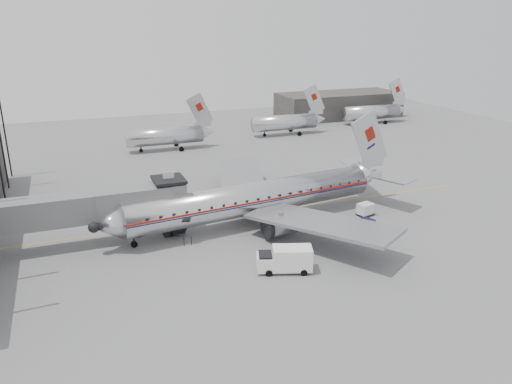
{
  "coord_description": "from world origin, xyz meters",
  "views": [
    {
      "loc": [
        -18.93,
        -48.21,
        22.69
      ],
      "look_at": [
        1.59,
        4.73,
        3.2
      ],
      "focal_mm": 35.0,
      "sensor_mm": 36.0,
      "label": 1
    }
  ],
  "objects_px": {
    "airliner": "(260,197)",
    "baggage_cart_white": "(365,209)",
    "service_van": "(285,259)",
    "baggage_cart_navy": "(364,227)",
    "ramp_worker": "(175,228)"
  },
  "relations": [
    {
      "from": "baggage_cart_white",
      "to": "ramp_worker",
      "type": "xyz_separation_m",
      "value": [
        -23.15,
        2.7,
        0.02
      ]
    },
    {
      "from": "airliner",
      "to": "baggage_cart_white",
      "type": "distance_m",
      "value": 13.38
    },
    {
      "from": "airliner",
      "to": "ramp_worker",
      "type": "relative_size",
      "value": 23.15
    },
    {
      "from": "baggage_cart_navy",
      "to": "ramp_worker",
      "type": "distance_m",
      "value": 21.21
    },
    {
      "from": "baggage_cart_navy",
      "to": "ramp_worker",
      "type": "relative_size",
      "value": 1.54
    },
    {
      "from": "service_van",
      "to": "baggage_cart_white",
      "type": "bearing_deg",
      "value": 51.71
    },
    {
      "from": "baggage_cart_navy",
      "to": "ramp_worker",
      "type": "height_order",
      "value": "baggage_cart_navy"
    },
    {
      "from": "service_van",
      "to": "baggage_cart_white",
      "type": "distance_m",
      "value": 18.06
    },
    {
      "from": "airliner",
      "to": "baggage_cart_white",
      "type": "relative_size",
      "value": 17.0
    },
    {
      "from": "airliner",
      "to": "ramp_worker",
      "type": "distance_m",
      "value": 10.5
    },
    {
      "from": "airliner",
      "to": "baggage_cart_navy",
      "type": "relative_size",
      "value": 15.05
    },
    {
      "from": "baggage_cart_white",
      "to": "ramp_worker",
      "type": "height_order",
      "value": "ramp_worker"
    },
    {
      "from": "airliner",
      "to": "baggage_cart_navy",
      "type": "xyz_separation_m",
      "value": [
        9.55,
        -7.68,
        -2.16
      ]
    },
    {
      "from": "airliner",
      "to": "service_van",
      "type": "xyz_separation_m",
      "value": [
        -2.33,
        -12.5,
        -1.77
      ]
    },
    {
      "from": "baggage_cart_navy",
      "to": "baggage_cart_white",
      "type": "bearing_deg",
      "value": 38.66
    }
  ]
}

